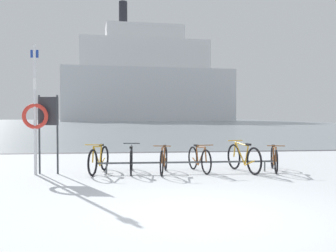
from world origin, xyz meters
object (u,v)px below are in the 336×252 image
object	(u,v)px
bicycle_1	(131,160)
info_sign	(48,120)
bicycle_0	(99,160)
bicycle_3	(199,159)
rescue_post	(35,112)
ferry_ship	(147,82)
bicycle_2	(164,160)
bicycle_5	(274,159)
bicycle_4	(243,158)

from	to	relation	value
bicycle_1	info_sign	distance (m)	2.45
bicycle_0	bicycle_3	distance (m)	2.74
bicycle_3	rescue_post	size ratio (longest dim) A/B	0.47
ferry_ship	bicycle_2	bearing A→B (deg)	-92.81
bicycle_1	bicycle_5	bearing A→B (deg)	-2.43
bicycle_1	info_sign	size ratio (longest dim) A/B	0.81
bicycle_2	ferry_ship	world-z (taller)	ferry_ship
bicycle_1	bicycle_5	world-z (taller)	bicycle_1
bicycle_0	bicycle_3	world-z (taller)	bicycle_0
bicycle_2	rescue_post	xyz separation A→B (m)	(-3.37, 0.14, 1.29)
bicycle_0	bicycle_4	size ratio (longest dim) A/B	0.93
bicycle_3	bicycle_4	bearing A→B (deg)	-6.92
bicycle_5	rescue_post	world-z (taller)	rescue_post
bicycle_0	bicycle_3	xyz separation A→B (m)	(2.74, -0.05, -0.01)
bicycle_1	info_sign	bearing A→B (deg)	179.28
bicycle_1	bicycle_5	distance (m)	3.97
bicycle_5	info_sign	xyz separation A→B (m)	(-6.16, 0.20, 1.09)
bicycle_1	rescue_post	bearing A→B (deg)	-178.08
bicycle_1	bicycle_4	size ratio (longest dim) A/B	0.95
bicycle_3	info_sign	world-z (taller)	info_sign
info_sign	ferry_ship	size ratio (longest dim) A/B	0.05
bicycle_0	info_sign	distance (m)	1.70
info_sign	rescue_post	bearing A→B (deg)	-160.30
bicycle_0	bicycle_2	xyz separation A→B (m)	(1.74, -0.20, -0.01)
bicycle_1	ferry_ship	xyz separation A→B (m)	(5.04, 84.56, 9.44)
rescue_post	bicycle_4	bearing A→B (deg)	-1.39
bicycle_3	bicycle_4	distance (m)	1.21
info_sign	bicycle_4	bearing A→B (deg)	-2.68
ferry_ship	info_sign	bearing A→B (deg)	-94.89
bicycle_0	bicycle_1	size ratio (longest dim) A/B	0.98
ferry_ship	bicycle_1	bearing A→B (deg)	-93.41
bicycle_4	info_sign	bearing A→B (deg)	177.32
bicycle_3	bicycle_4	size ratio (longest dim) A/B	0.89
bicycle_2	rescue_post	size ratio (longest dim) A/B	0.49
bicycle_4	ferry_ship	size ratio (longest dim) A/B	0.04
bicycle_0	ferry_ship	xyz separation A→B (m)	(5.91, 84.58, 9.43)
bicycle_0	bicycle_2	bearing A→B (deg)	-6.71
bicycle_4	rescue_post	size ratio (longest dim) A/B	0.53
bicycle_5	ferry_ship	bearing A→B (deg)	89.28
bicycle_0	bicycle_3	size ratio (longest dim) A/B	1.04
bicycle_5	info_sign	bearing A→B (deg)	178.18
bicycle_2	rescue_post	world-z (taller)	rescue_post
bicycle_0	bicycle_5	world-z (taller)	bicycle_0
bicycle_2	bicycle_3	bearing A→B (deg)	8.69
bicycle_0	bicycle_2	size ratio (longest dim) A/B	0.99
info_sign	bicycle_3	bearing A→B (deg)	-1.42
bicycle_0	ferry_ship	bearing A→B (deg)	86.00
bicycle_1	bicycle_5	size ratio (longest dim) A/B	1.03
bicycle_0	bicycle_1	bearing A→B (deg)	1.37
bicycle_3	info_sign	bearing A→B (deg)	178.58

